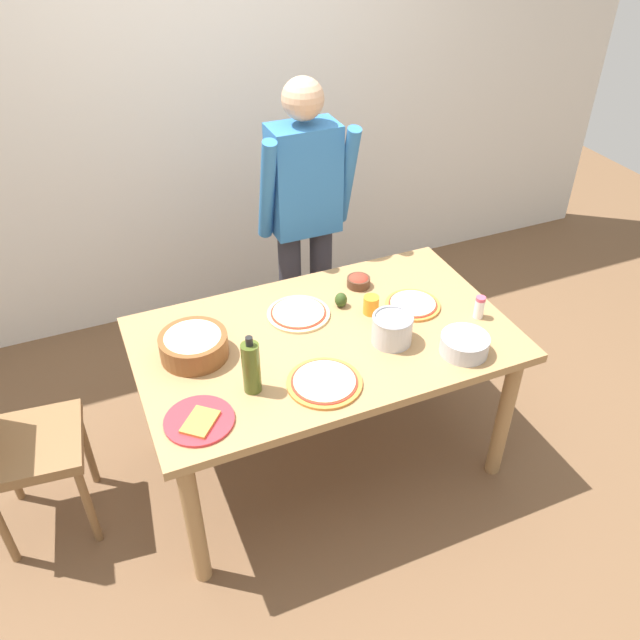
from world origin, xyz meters
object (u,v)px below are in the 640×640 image
pizza_raw_on_board (298,313)px  person_cook (305,214)px  plate_with_slice (199,421)px  pizza_second_cooked (324,382)px  mixing_bowl_steel (464,345)px  steel_pot (392,329)px  popcorn_bowl (194,344)px  cup_orange (371,305)px  chair_wooden_left (8,438)px  avocado (341,300)px  dining_table (324,352)px  olive_oil_bottle (251,367)px  salt_shaker (479,307)px  small_sauce_bowl (359,281)px  pizza_cooked_on_tray (413,305)px

pizza_raw_on_board → person_cook: bearing=65.1°
plate_with_slice → pizza_second_cooked: bearing=1.2°
person_cook → mixing_bowl_steel: person_cook is taller
pizza_second_cooked → steel_pot: size_ratio=1.72×
popcorn_bowl → cup_orange: (0.80, -0.02, -0.02)m
chair_wooden_left → avocado: chair_wooden_left is taller
chair_wooden_left → pizza_second_cooked: chair_wooden_left is taller
plate_with_slice → popcorn_bowl: size_ratio=0.93×
plate_with_slice → avocado: (0.78, 0.46, 0.03)m
cup_orange → avocado: size_ratio=1.21×
dining_table → olive_oil_bottle: olive_oil_bottle is taller
plate_with_slice → salt_shaker: 1.32m
person_cook → small_sauce_bowl: 0.50m
mixing_bowl_steel → salt_shaker: salt_shaker is taller
chair_wooden_left → steel_pot: chair_wooden_left is taller
pizza_cooked_on_tray → salt_shaker: bearing=-39.3°
pizza_cooked_on_tray → plate_with_slice: size_ratio=0.96×
popcorn_bowl → steel_pot: steel_pot is taller
small_sauce_bowl → steel_pot: bearing=-97.3°
mixing_bowl_steel → olive_oil_bottle: 0.89m
person_cook → cup_orange: size_ratio=19.06×
person_cook → popcorn_bowl: person_cook is taller
plate_with_slice → cup_orange: cup_orange is taller
pizza_raw_on_board → avocado: 0.20m
pizza_second_cooked → cup_orange: (0.38, 0.36, 0.03)m
pizza_cooked_on_tray → olive_oil_bottle: size_ratio=0.98×
pizza_cooked_on_tray → pizza_second_cooked: size_ratio=0.84×
pizza_raw_on_board → salt_shaker: (0.73, -0.33, 0.04)m
pizza_raw_on_board → olive_oil_bottle: size_ratio=1.10×
steel_pot → olive_oil_bottle: bearing=-175.0°
popcorn_bowl → olive_oil_bottle: olive_oil_bottle is taller
pizza_second_cooked → olive_oil_bottle: (-0.27, 0.08, 0.10)m
small_sauce_bowl → pizza_cooked_on_tray: bearing=-58.1°
chair_wooden_left → popcorn_bowl: chair_wooden_left is taller
small_sauce_bowl → salt_shaker: (0.38, -0.43, 0.02)m
mixing_bowl_steel → cup_orange: (-0.23, 0.40, 0.00)m
olive_oil_bottle → pizza_cooked_on_tray: bearing=16.1°
plate_with_slice → salt_shaker: size_ratio=2.45×
popcorn_bowl → olive_oil_bottle: size_ratio=1.09×
person_cook → plate_with_slice: size_ratio=6.23×
pizza_raw_on_board → plate_with_slice: (-0.58, -0.48, -0.00)m
olive_oil_bottle → cup_orange: olive_oil_bottle is taller
chair_wooden_left → pizza_cooked_on_tray: size_ratio=3.80×
person_cook → pizza_second_cooked: (-0.34, -1.04, -0.17)m
steel_pot → avocado: (-0.09, 0.32, -0.03)m
person_cook → cup_orange: bearing=-86.6°
plate_with_slice → steel_pot: steel_pot is taller
chair_wooden_left → pizza_cooked_on_tray: chair_wooden_left is taller
person_cook → steel_pot: bearing=-88.2°
avocado → plate_with_slice: bearing=-149.2°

